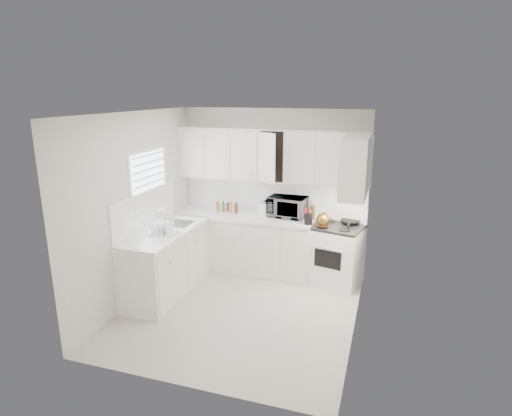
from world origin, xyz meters
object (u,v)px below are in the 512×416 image
at_px(dish_rack, 162,227).
at_px(microwave, 288,204).
at_px(stove, 336,246).
at_px(utensil_crock, 309,212).
at_px(rice_cooker, 265,207).
at_px(tea_kettle, 323,219).

bearing_deg(dish_rack, microwave, 35.94).
distance_m(stove, utensil_crock, 0.71).
bearing_deg(rice_cooker, dish_rack, -146.35).
distance_m(rice_cooker, utensil_crock, 0.81).
bearing_deg(stove, tea_kettle, -125.64).
height_order(stove, utensil_crock, utensil_crock).
distance_m(microwave, utensil_crock, 0.49).
distance_m(utensil_crock, dish_rack, 2.12).
relative_size(stove, tea_kettle, 4.88).
relative_size(tea_kettle, dish_rack, 0.66).
xyz_separation_m(tea_kettle, utensil_crock, (-0.22, -0.01, 0.09)).
distance_m(microwave, rice_cooker, 0.37).
xyz_separation_m(rice_cooker, dish_rack, (-1.09, -1.34, -0.02)).
bearing_deg(dish_rack, rice_cooker, 43.95).
bearing_deg(rice_cooker, tea_kettle, -33.41).
bearing_deg(tea_kettle, microwave, 154.57).
distance_m(stove, rice_cooker, 1.25).
xyz_separation_m(rice_cooker, utensil_crock, (0.75, -0.30, 0.07)).
height_order(tea_kettle, dish_rack, tea_kettle).
xyz_separation_m(stove, tea_kettle, (-0.18, -0.16, 0.47)).
distance_m(rice_cooker, dish_rack, 1.73).
height_order(microwave, dish_rack, microwave).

